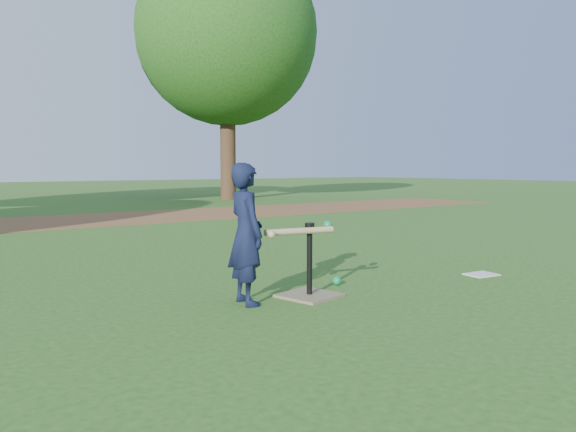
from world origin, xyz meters
TOP-DOWN VIEW (x-y plane):
  - ground at (0.00, 0.00)m, footprint 80.00×80.00m
  - dirt_strip at (0.00, 7.50)m, footprint 24.00×3.00m
  - child at (-0.49, -0.29)m, footprint 0.31×0.43m
  - wiffle_ball_ground at (0.55, -0.19)m, footprint 0.08×0.08m
  - clipboard at (2.02, -0.67)m, footprint 0.32×0.26m
  - batting_tee at (0.06, -0.40)m, footprint 0.51×0.51m
  - swing_action at (-0.01, -0.40)m, footprint 0.74×0.21m
  - tree_right at (6.50, 12.00)m, footprint 5.80×5.80m

SIDE VIEW (x-z plane):
  - ground at x=0.00m, z-range 0.00..0.00m
  - dirt_strip at x=0.00m, z-range 0.00..0.01m
  - clipboard at x=2.02m, z-range 0.00..0.01m
  - wiffle_ball_ground at x=0.55m, z-range 0.00..0.08m
  - batting_tee at x=0.06m, z-range -0.20..0.42m
  - child at x=-0.49m, z-range 0.00..1.10m
  - swing_action at x=-0.01m, z-range 0.52..0.61m
  - tree_right at x=6.50m, z-range 1.19..9.39m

